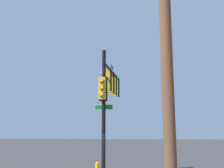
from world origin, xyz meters
TOP-DOWN VIEW (x-y plane):
  - signal_pole_assembly at (1.34, -0.09)m, footprint 4.68×1.00m
  - utility_pole at (-7.62, -2.37)m, footprint 1.80×0.25m

SIDE VIEW (x-z plane):
  - utility_pole at x=-7.62m, z-range 0.17..8.56m
  - signal_pole_assembly at x=1.34m, z-range 1.46..8.26m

